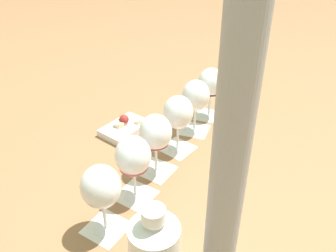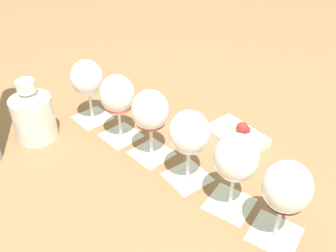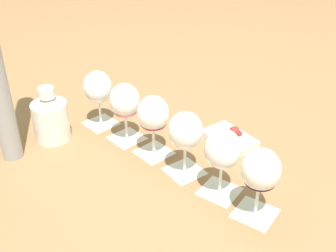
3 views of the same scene
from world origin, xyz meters
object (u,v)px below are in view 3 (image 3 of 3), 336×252
object	(u,v)px
wine_glass_3	(185,133)
snack_dish	(230,138)
wine_glass_0	(98,89)
wine_glass_5	(261,172)
ceramic_vase	(50,117)
wine_glass_2	(153,116)
wine_glass_1	(125,102)
wine_glass_4	(223,152)

from	to	relation	value
wine_glass_3	snack_dish	xyz separation A→B (m)	(0.12, 0.17, -0.12)
wine_glass_0	wine_glass_5	bearing A→B (deg)	-35.53
wine_glass_3	ceramic_vase	bearing A→B (deg)	166.11
wine_glass_2	ceramic_vase	bearing A→B (deg)	174.85
wine_glass_1	snack_dish	xyz separation A→B (m)	(0.33, 0.03, -0.12)
wine_glass_3	snack_dish	distance (m)	0.24
wine_glass_0	ceramic_vase	xyz separation A→B (m)	(-0.13, -0.11, -0.05)
wine_glass_5	ceramic_vase	bearing A→B (deg)	158.25
wine_glass_3	wine_glass_5	xyz separation A→B (m)	(0.20, -0.15, 0.00)
snack_dish	wine_glass_2	bearing A→B (deg)	-157.67
ceramic_vase	wine_glass_2	bearing A→B (deg)	-5.15
wine_glass_0	wine_glass_3	xyz separation A→B (m)	(0.32, -0.22, -0.00)
snack_dish	wine_glass_3	bearing A→B (deg)	-125.56
ceramic_vase	snack_dish	size ratio (longest dim) A/B	0.94
wine_glass_2	wine_glass_4	xyz separation A→B (m)	(0.21, -0.15, -0.00)
wine_glass_0	ceramic_vase	world-z (taller)	wine_glass_0
wine_glass_2	wine_glass_5	xyz separation A→B (m)	(0.31, -0.23, -0.00)
wine_glass_2	wine_glass_0	bearing A→B (deg)	146.00
wine_glass_1	wine_glass_5	world-z (taller)	same
wine_glass_2	wine_glass_5	world-z (taller)	same
ceramic_vase	snack_dish	bearing A→B (deg)	6.41
wine_glass_5	wine_glass_2	bearing A→B (deg)	143.43
snack_dish	wine_glass_5	bearing A→B (deg)	-76.79
wine_glass_4	wine_glass_1	bearing A→B (deg)	144.88
ceramic_vase	wine_glass_0	bearing A→B (deg)	42.05
wine_glass_3	snack_dish	bearing A→B (deg)	54.44
wine_glass_3	wine_glass_4	bearing A→B (deg)	-35.32
wine_glass_0	wine_glass_1	size ratio (longest dim) A/B	1.00
wine_glass_3	snack_dish	size ratio (longest dim) A/B	1.00
ceramic_vase	snack_dish	distance (m)	0.58
wine_glass_1	wine_glass_2	world-z (taller)	same
wine_glass_2	wine_glass_3	bearing A→B (deg)	-36.91
wine_glass_0	wine_glass_5	xyz separation A→B (m)	(0.52, -0.37, 0.00)
wine_glass_2	wine_glass_5	bearing A→B (deg)	-36.57
wine_glass_5	ceramic_vase	size ratio (longest dim) A/B	1.06
wine_glass_0	wine_glass_3	size ratio (longest dim) A/B	1.00
wine_glass_1	wine_glass_5	xyz separation A→B (m)	(0.41, -0.29, -0.00)
wine_glass_3	wine_glass_1	bearing A→B (deg)	144.98
wine_glass_5	wine_glass_1	bearing A→B (deg)	144.30
wine_glass_2	ceramic_vase	xyz separation A→B (m)	(-0.34, 0.03, -0.05)
wine_glass_5	snack_dish	size ratio (longest dim) A/B	1.00
wine_glass_1	wine_glass_0	bearing A→B (deg)	145.09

